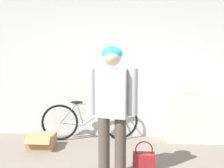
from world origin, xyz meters
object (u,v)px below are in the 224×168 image
at_px(person, 112,103).
at_px(banana, 192,93).
at_px(handbag, 144,163).
at_px(bicycle, 90,120).
at_px(cardboard_box, 42,141).

height_order(person, banana, person).
xyz_separation_m(person, handbag, (0.41, 0.17, -0.83)).
xyz_separation_m(person, banana, (1.32, 1.51, -0.11)).
xyz_separation_m(banana, handbag, (-0.91, -1.34, -0.73)).
relative_size(person, handbag, 3.77).
height_order(bicycle, cardboard_box, bicycle).
relative_size(person, bicycle, 0.96).
height_order(bicycle, banana, banana).
relative_size(banana, cardboard_box, 0.69).
height_order(person, bicycle, person).
bearing_deg(cardboard_box, bicycle, 33.34).
bearing_deg(banana, person, -131.19).
height_order(person, cardboard_box, person).
bearing_deg(person, bicycle, 121.41).
relative_size(handbag, cardboard_box, 1.03).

